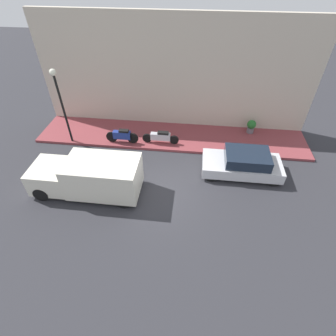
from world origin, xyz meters
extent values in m
plane|color=#2D2D33|center=(0.00, 0.00, 0.00)|extent=(60.00, 60.00, 0.00)
cube|color=brown|center=(4.75, 0.00, 0.08)|extent=(2.95, 16.20, 0.15)
cube|color=beige|center=(6.37, 0.00, 3.31)|extent=(0.30, 16.20, 6.63)
cube|color=silver|center=(1.93, -3.93, 0.46)|extent=(1.83, 3.99, 0.56)
cube|color=#192333|center=(1.93, -4.13, 1.02)|extent=(1.61, 2.19, 0.55)
cylinder|color=black|center=(1.13, -2.41, 0.33)|extent=(0.20, 0.65, 0.65)
cylinder|color=black|center=(2.73, -2.41, 0.33)|extent=(0.20, 0.65, 0.65)
cylinder|color=black|center=(1.13, -5.45, 0.33)|extent=(0.20, 0.65, 0.65)
cylinder|color=black|center=(2.73, -5.45, 0.33)|extent=(0.20, 0.65, 0.65)
cube|color=silver|center=(-0.25, 2.60, 1.01)|extent=(1.93, 3.31, 1.63)
cube|color=silver|center=(-0.25, 5.15, 0.77)|extent=(1.84, 1.78, 1.14)
cube|color=#192333|center=(-0.25, 5.41, 1.09)|extent=(1.64, 0.98, 0.46)
cylinder|color=black|center=(-1.09, 5.43, 0.36)|extent=(0.22, 0.72, 0.72)
cylinder|color=black|center=(0.58, 5.43, 0.36)|extent=(0.22, 0.72, 0.72)
cylinder|color=black|center=(-1.09, 1.56, 0.36)|extent=(0.22, 0.72, 0.72)
cylinder|color=black|center=(0.58, 1.56, 0.36)|extent=(0.22, 0.72, 0.72)
cube|color=#B7B7BF|center=(3.90, 0.55, 0.59)|extent=(0.30, 1.15, 0.41)
cube|color=black|center=(3.90, 0.39, 0.85)|extent=(0.27, 0.63, 0.12)
cylinder|color=black|center=(3.90, 1.35, 0.42)|extent=(0.10, 0.55, 0.55)
cylinder|color=black|center=(3.90, -0.25, 0.42)|extent=(0.10, 0.55, 0.55)
cube|color=navy|center=(3.71, 2.79, 0.66)|extent=(0.30, 1.02, 0.45)
cube|color=black|center=(3.71, 2.65, 0.94)|extent=(0.27, 0.56, 0.12)
cylinder|color=black|center=(3.71, 3.42, 0.48)|extent=(0.10, 0.66, 0.66)
cylinder|color=black|center=(3.71, 2.16, 0.48)|extent=(0.10, 0.66, 0.66)
cylinder|color=black|center=(3.50, 5.84, 2.16)|extent=(0.12, 0.12, 4.02)
sphere|color=silver|center=(3.50, 5.84, 4.28)|extent=(0.35, 0.35, 0.35)
cylinder|color=slate|center=(5.68, -4.86, 0.33)|extent=(0.42, 0.42, 0.35)
sphere|color=#236628|center=(5.68, -4.86, 0.72)|extent=(0.54, 0.54, 0.54)
camera|label=1|loc=(-8.73, -1.38, 9.17)|focal=28.00mm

